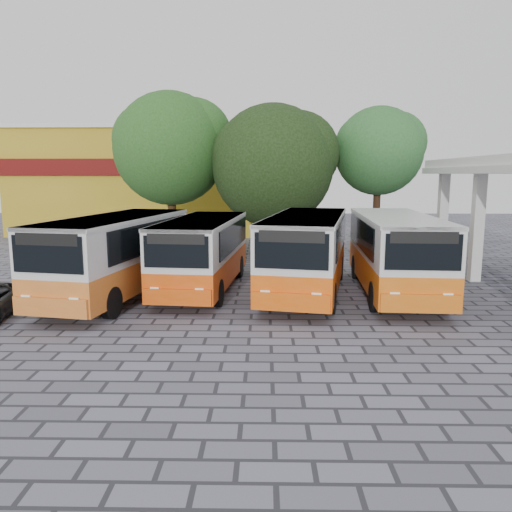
{
  "coord_description": "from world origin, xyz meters",
  "views": [
    {
      "loc": [
        -1.43,
        -15.69,
        4.66
      ],
      "look_at": [
        -1.78,
        3.61,
        1.5
      ],
      "focal_mm": 35.0,
      "sensor_mm": 36.0,
      "label": 1
    }
  ],
  "objects_px": {
    "bus_far_left": "(117,251)",
    "bus_centre_left": "(203,249)",
    "bus_far_right": "(395,249)",
    "bus_centre_right": "(307,248)"
  },
  "relations": [
    {
      "from": "bus_far_left",
      "to": "bus_centre_left",
      "type": "height_order",
      "value": "bus_far_left"
    },
    {
      "from": "bus_far_left",
      "to": "bus_far_right",
      "type": "xyz_separation_m",
      "value": [
        10.72,
        0.72,
        -0.0
      ]
    },
    {
      "from": "bus_centre_left",
      "to": "bus_centre_right",
      "type": "distance_m",
      "value": 4.19
    },
    {
      "from": "bus_centre_right",
      "to": "bus_far_right",
      "type": "bearing_deg",
      "value": 10.84
    },
    {
      "from": "bus_centre_left",
      "to": "bus_centre_right",
      "type": "relative_size",
      "value": 0.92
    },
    {
      "from": "bus_centre_left",
      "to": "bus_far_right",
      "type": "distance_m",
      "value": 7.62
    },
    {
      "from": "bus_far_right",
      "to": "bus_centre_left",
      "type": "bearing_deg",
      "value": 179.32
    },
    {
      "from": "bus_far_left",
      "to": "bus_far_right",
      "type": "bearing_deg",
      "value": 14.49
    },
    {
      "from": "bus_centre_left",
      "to": "bus_far_right",
      "type": "height_order",
      "value": "bus_far_right"
    },
    {
      "from": "bus_centre_right",
      "to": "bus_far_left",
      "type": "bearing_deg",
      "value": -163.05
    }
  ]
}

